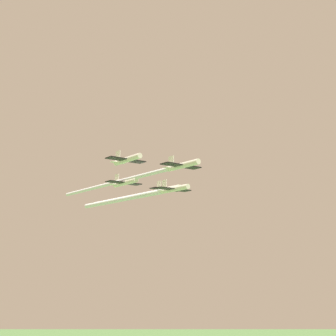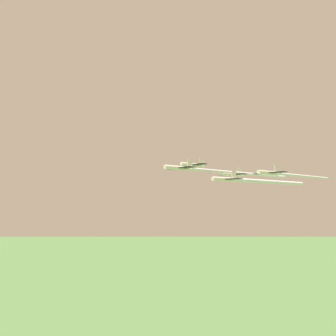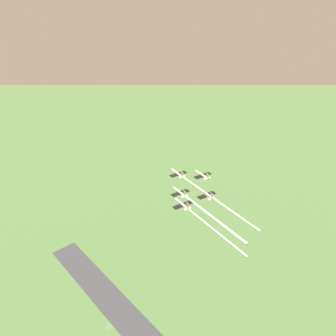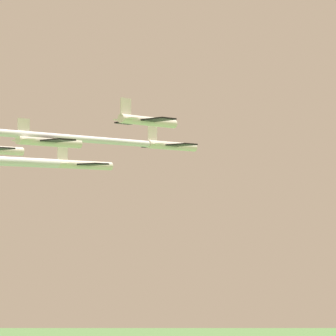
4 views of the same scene
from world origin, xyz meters
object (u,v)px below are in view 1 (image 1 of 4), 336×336
at_px(jet_3, 167,189).
at_px(jet_4, 125,183).
at_px(jet_0, 182,165).
at_px(jet_2, 127,160).
at_px(jet_1, 174,189).

distance_m(jet_3, jet_4, 12.76).
height_order(jet_0, jet_2, jet_2).
relative_size(jet_2, jet_3, 1.00).
height_order(jet_0, jet_1, jet_0).
xyz_separation_m(jet_1, jet_3, (-5.67, -11.23, 1.90)).
xyz_separation_m(jet_0, jet_1, (-5.67, -11.23, -2.91)).
height_order(jet_1, jet_4, jet_4).
bearing_deg(jet_3, jet_4, -0.00).
distance_m(jet_0, jet_4, 21.70).
relative_size(jet_0, jet_2, 1.00).
distance_m(jet_2, jet_4, 12.91).
bearing_deg(jet_0, jet_2, -59.53).
distance_m(jet_1, jet_4, 12.78).
relative_size(jet_1, jet_4, 1.00).
relative_size(jet_2, jet_4, 1.00).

